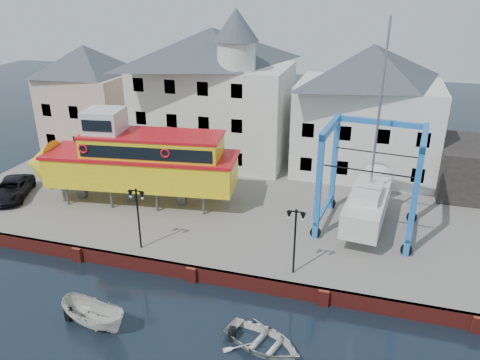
# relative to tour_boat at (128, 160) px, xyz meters

# --- Properties ---
(ground) EXTENTS (140.00, 140.00, 0.00)m
(ground) POSITION_rel_tour_boat_xyz_m (7.97, -7.39, -4.44)
(ground) COLOR #17242C
(ground) RESTS_ON ground
(hardstanding) EXTENTS (44.00, 22.00, 1.00)m
(hardstanding) POSITION_rel_tour_boat_xyz_m (7.97, 3.61, -3.94)
(hardstanding) COLOR slate
(hardstanding) RESTS_ON ground
(quay_wall) EXTENTS (44.00, 0.47, 1.00)m
(quay_wall) POSITION_rel_tour_boat_xyz_m (7.97, -7.28, -3.94)
(quay_wall) COLOR maroon
(quay_wall) RESTS_ON ground
(building_pink) EXTENTS (8.00, 7.00, 10.30)m
(building_pink) POSITION_rel_tour_boat_xyz_m (-10.03, 10.61, 1.71)
(building_pink) COLOR beige
(building_pink) RESTS_ON hardstanding
(building_white_main) EXTENTS (14.00, 8.30, 14.00)m
(building_white_main) POSITION_rel_tour_boat_xyz_m (3.10, 11.01, 2.91)
(building_white_main) COLOR white
(building_white_main) RESTS_ON hardstanding
(building_white_right) EXTENTS (12.00, 8.00, 11.20)m
(building_white_right) POSITION_rel_tour_boat_xyz_m (16.97, 11.61, 2.16)
(building_white_right) COLOR white
(building_white_right) RESTS_ON hardstanding
(lamp_post_left) EXTENTS (1.12, 0.32, 4.20)m
(lamp_post_left) POSITION_rel_tour_boat_xyz_m (3.97, -6.19, -0.26)
(lamp_post_left) COLOR black
(lamp_post_left) RESTS_ON hardstanding
(lamp_post_right) EXTENTS (1.12, 0.32, 4.20)m
(lamp_post_right) POSITION_rel_tour_boat_xyz_m (13.97, -6.19, -0.26)
(lamp_post_right) COLOR black
(lamp_post_right) RESTS_ON hardstanding
(tour_boat) EXTENTS (17.11, 6.16, 7.29)m
(tour_boat) POSITION_rel_tour_boat_xyz_m (0.00, 0.00, 0.00)
(tour_boat) COLOR #59595E
(tour_boat) RESTS_ON hardstanding
(travel_lift) EXTENTS (7.08, 9.52, 14.09)m
(travel_lift) POSITION_rel_tour_boat_xyz_m (17.90, 1.28, -1.09)
(travel_lift) COLOR #214AB6
(travel_lift) RESTS_ON hardstanding
(van) EXTENTS (4.23, 5.75, 1.45)m
(van) POSITION_rel_tour_boat_xyz_m (-9.48, -2.15, -2.71)
(van) COLOR black
(van) RESTS_ON hardstanding
(motorboat_a) EXTENTS (4.42, 2.46, 1.61)m
(motorboat_a) POSITION_rel_tour_boat_xyz_m (4.50, -12.62, -4.44)
(motorboat_a) COLOR silver
(motorboat_a) RESTS_ON ground
(motorboat_b) EXTENTS (4.90, 4.13, 0.87)m
(motorboat_b) POSITION_rel_tour_boat_xyz_m (13.44, -11.58, -4.44)
(motorboat_b) COLOR silver
(motorboat_b) RESTS_ON ground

